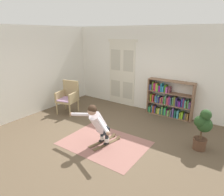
{
  "coord_description": "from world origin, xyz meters",
  "views": [
    {
      "loc": [
        2.96,
        -3.84,
        2.67
      ],
      "look_at": [
        0.11,
        0.26,
        1.05
      ],
      "focal_mm": 32.37,
      "sensor_mm": 36.0,
      "label": 1
    }
  ],
  "objects_px": {
    "potted_plant": "(203,128)",
    "person_skier": "(98,122)",
    "skis_pair": "(105,142)",
    "wicker_chair": "(68,96)",
    "bookshelf": "(168,101)"
  },
  "relations": [
    {
      "from": "bookshelf",
      "to": "wicker_chair",
      "type": "height_order",
      "value": "bookshelf"
    },
    {
      "from": "bookshelf",
      "to": "person_skier",
      "type": "xyz_separation_m",
      "value": [
        -0.7,
        -2.82,
        0.13
      ]
    },
    {
      "from": "bookshelf",
      "to": "potted_plant",
      "type": "distance_m",
      "value": 2.08
    },
    {
      "from": "potted_plant",
      "to": "person_skier",
      "type": "bearing_deg",
      "value": -148.64
    },
    {
      "from": "potted_plant",
      "to": "person_skier",
      "type": "xyz_separation_m",
      "value": [
        -2.09,
        -1.27,
        0.07
      ]
    },
    {
      "from": "skis_pair",
      "to": "bookshelf",
      "type": "bearing_deg",
      "value": 75.89
    },
    {
      "from": "person_skier",
      "to": "skis_pair",
      "type": "bearing_deg",
      "value": 77.72
    },
    {
      "from": "wicker_chair",
      "to": "person_skier",
      "type": "bearing_deg",
      "value": -27.62
    },
    {
      "from": "bookshelf",
      "to": "potted_plant",
      "type": "xyz_separation_m",
      "value": [
        1.38,
        -1.55,
        0.05
      ]
    },
    {
      "from": "person_skier",
      "to": "wicker_chair",
      "type": "bearing_deg",
      "value": 152.38
    },
    {
      "from": "bookshelf",
      "to": "wicker_chair",
      "type": "distance_m",
      "value": 3.37
    },
    {
      "from": "wicker_chair",
      "to": "skis_pair",
      "type": "xyz_separation_m",
      "value": [
        2.28,
        -0.94,
        -0.56
      ]
    },
    {
      "from": "potted_plant",
      "to": "person_skier",
      "type": "height_order",
      "value": "person_skier"
    },
    {
      "from": "bookshelf",
      "to": "potted_plant",
      "type": "relative_size",
      "value": 1.47
    },
    {
      "from": "bookshelf",
      "to": "wicker_chair",
      "type": "xyz_separation_m",
      "value": [
        -2.94,
        -1.65,
        0.07
      ]
    }
  ]
}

